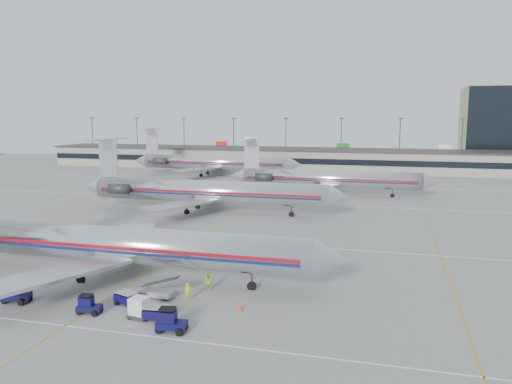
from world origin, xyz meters
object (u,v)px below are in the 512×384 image
(tug_center, at_px, (88,305))
(belt_loader, at_px, (156,291))
(uld_container, at_px, (139,308))
(jet_foreground, at_px, (110,243))
(jet_second_row, at_px, (203,191))

(tug_center, xyz_separation_m, belt_loader, (3.74, 4.76, -0.16))
(uld_container, height_order, belt_loader, belt_loader)
(jet_foreground, xyz_separation_m, belt_loader, (6.90, -4.16, -2.91))
(tug_center, relative_size, uld_container, 1.19)
(tug_center, height_order, uld_container, uld_container)
(tug_center, bearing_deg, belt_loader, 40.20)
(uld_container, bearing_deg, jet_second_row, 111.65)
(tug_center, height_order, belt_loader, belt_loader)
(tug_center, distance_m, uld_container, 4.52)
(jet_foreground, distance_m, uld_container, 11.85)
(uld_container, bearing_deg, jet_foreground, 139.11)
(jet_foreground, bearing_deg, jet_second_row, 95.29)
(jet_foreground, height_order, uld_container, jet_foreground)
(jet_second_row, height_order, uld_container, jet_second_row)
(uld_container, bearing_deg, belt_loader, 107.27)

